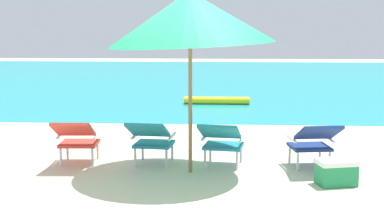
{
  "coord_description": "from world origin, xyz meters",
  "views": [
    {
      "loc": [
        0.48,
        -7.34,
        1.96
      ],
      "look_at": [
        0.0,
        0.7,
        0.75
      ],
      "focal_mm": 52.77,
      "sensor_mm": 36.0,
      "label": 1
    }
  ],
  "objects_px": {
    "lounge_chair_near_right": "(222,140)",
    "cooler_box": "(336,172)",
    "lounge_chair_near_left": "(151,138)",
    "swim_buoy": "(217,100)",
    "lounge_chair_far_left": "(76,137)",
    "lounge_chair_far_right": "(314,141)",
    "beach_umbrella_center": "(190,18)"
  },
  "relations": [
    {
      "from": "lounge_chair_near_right",
      "to": "cooler_box",
      "type": "bearing_deg",
      "value": -26.7
    },
    {
      "from": "swim_buoy",
      "to": "lounge_chair_far_left",
      "type": "height_order",
      "value": "lounge_chair_far_left"
    },
    {
      "from": "lounge_chair_near_right",
      "to": "cooler_box",
      "type": "xyz_separation_m",
      "value": [
        1.41,
        -0.71,
        -0.24
      ]
    },
    {
      "from": "lounge_chair_far_left",
      "to": "lounge_chair_near_left",
      "type": "distance_m",
      "value": 1.04
    },
    {
      "from": "beach_umbrella_center",
      "to": "cooler_box",
      "type": "height_order",
      "value": "beach_umbrella_center"
    },
    {
      "from": "beach_umbrella_center",
      "to": "lounge_chair_near_left",
      "type": "bearing_deg",
      "value": 154.66
    },
    {
      "from": "lounge_chair_far_right",
      "to": "swim_buoy",
      "type": "bearing_deg",
      "value": 102.79
    },
    {
      "from": "swim_buoy",
      "to": "beach_umbrella_center",
      "type": "height_order",
      "value": "beach_umbrella_center"
    },
    {
      "from": "swim_buoy",
      "to": "lounge_chair_near_left",
      "type": "height_order",
      "value": "lounge_chair_near_left"
    },
    {
      "from": "lounge_chair_near_left",
      "to": "cooler_box",
      "type": "relative_size",
      "value": 1.73
    },
    {
      "from": "lounge_chair_far_left",
      "to": "lounge_chair_near_right",
      "type": "height_order",
      "value": "same"
    },
    {
      "from": "swim_buoy",
      "to": "lounge_chair_near_right",
      "type": "distance_m",
      "value": 6.15
    },
    {
      "from": "swim_buoy",
      "to": "lounge_chair_near_left",
      "type": "distance_m",
      "value": 6.14
    },
    {
      "from": "swim_buoy",
      "to": "cooler_box",
      "type": "distance_m",
      "value": 7.02
    },
    {
      "from": "lounge_chair_far_right",
      "to": "lounge_chair_near_left",
      "type": "bearing_deg",
      "value": 178.64
    },
    {
      "from": "cooler_box",
      "to": "lounge_chair_near_right",
      "type": "bearing_deg",
      "value": 153.3
    },
    {
      "from": "beach_umbrella_center",
      "to": "cooler_box",
      "type": "distance_m",
      "value": 2.65
    },
    {
      "from": "lounge_chair_near_right",
      "to": "swim_buoy",
      "type": "bearing_deg",
      "value": 91.49
    },
    {
      "from": "swim_buoy",
      "to": "lounge_chair_far_right",
      "type": "height_order",
      "value": "lounge_chair_far_right"
    },
    {
      "from": "lounge_chair_near_right",
      "to": "cooler_box",
      "type": "distance_m",
      "value": 1.59
    },
    {
      "from": "lounge_chair_far_right",
      "to": "lounge_chair_near_right",
      "type": "bearing_deg",
      "value": -179.66
    },
    {
      "from": "swim_buoy",
      "to": "lounge_chair_near_right",
      "type": "xyz_separation_m",
      "value": [
        0.16,
        -6.14,
        0.31
      ]
    },
    {
      "from": "swim_buoy",
      "to": "lounge_chair_far_right",
      "type": "relative_size",
      "value": 1.7
    },
    {
      "from": "swim_buoy",
      "to": "lounge_chair_near_right",
      "type": "height_order",
      "value": "lounge_chair_near_right"
    },
    {
      "from": "lounge_chair_far_left",
      "to": "lounge_chair_far_right",
      "type": "height_order",
      "value": "same"
    },
    {
      "from": "swim_buoy",
      "to": "beach_umbrella_center",
      "type": "xyz_separation_m",
      "value": [
        -0.25,
        -6.34,
        1.93
      ]
    },
    {
      "from": "swim_buoy",
      "to": "lounge_chair_far_left",
      "type": "bearing_deg",
      "value": -106.82
    },
    {
      "from": "swim_buoy",
      "to": "lounge_chair_near_left",
      "type": "bearing_deg",
      "value": -97.58
    },
    {
      "from": "lounge_chair_near_left",
      "to": "lounge_chair_near_right",
      "type": "xyz_separation_m",
      "value": [
        0.97,
        -0.06,
        0.0
      ]
    },
    {
      "from": "lounge_chair_near_right",
      "to": "beach_umbrella_center",
      "type": "bearing_deg",
      "value": -153.69
    },
    {
      "from": "lounge_chair_far_left",
      "to": "lounge_chair_near_left",
      "type": "relative_size",
      "value": 0.98
    },
    {
      "from": "lounge_chair_far_left",
      "to": "cooler_box",
      "type": "height_order",
      "value": "lounge_chair_far_left"
    }
  ]
}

